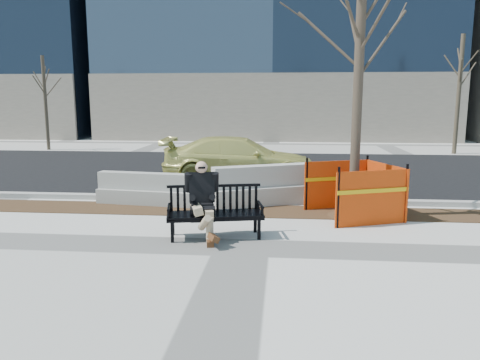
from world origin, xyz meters
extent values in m
plane|color=beige|center=(0.00, 0.00, 0.00)|extent=(120.00, 120.00, 0.00)
cube|color=#47301C|center=(0.00, 2.60, 0.00)|extent=(40.00, 1.20, 0.02)
cube|color=black|center=(0.00, 8.80, 0.00)|extent=(60.00, 10.40, 0.01)
cube|color=#9E9B93|center=(0.00, 3.55, 0.06)|extent=(60.00, 0.25, 0.12)
imported|color=#CFC967|center=(-0.65, 6.48, 0.00)|extent=(4.81, 2.19, 1.36)
camera|label=1|loc=(0.67, -7.55, 2.50)|focal=34.59mm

